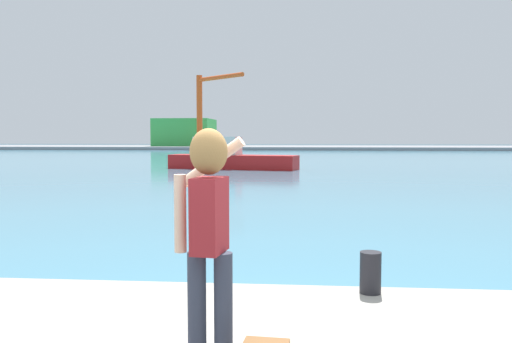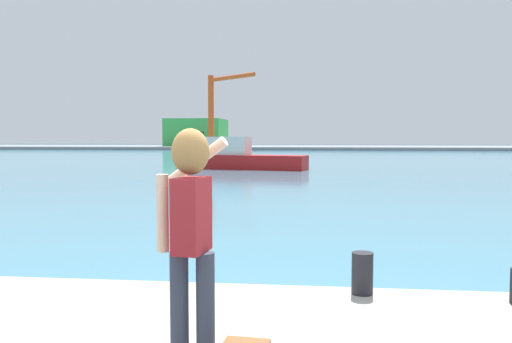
{
  "view_description": "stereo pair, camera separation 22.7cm",
  "coord_description": "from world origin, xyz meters",
  "px_view_note": "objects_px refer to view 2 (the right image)",
  "views": [
    {
      "loc": [
        0.52,
        -3.82,
        2.21
      ],
      "look_at": [
        -0.28,
        5.46,
        1.59
      ],
      "focal_mm": 36.55,
      "sensor_mm": 36.0,
      "label": 1
    },
    {
      "loc": [
        0.75,
        -3.8,
        2.21
      ],
      "look_at": [
        -0.28,
        5.46,
        1.59
      ],
      "focal_mm": 36.55,
      "sensor_mm": 36.0,
      "label": 2
    }
  ],
  "objects_px": {
    "person_photographer": "(191,219)",
    "warehouse_left": "(197,133)",
    "port_crane": "(217,101)",
    "harbor_bollard": "(362,273)",
    "boat_moored": "(238,158)"
  },
  "relations": [
    {
      "from": "harbor_bollard",
      "to": "boat_moored",
      "type": "xyz_separation_m",
      "value": [
        -5.71,
        29.95,
        0.03
      ]
    },
    {
      "from": "port_crane",
      "to": "harbor_bollard",
      "type": "bearing_deg",
      "value": -78.35
    },
    {
      "from": "person_photographer",
      "to": "port_crane",
      "type": "bearing_deg",
      "value": 19.43
    },
    {
      "from": "person_photographer",
      "to": "harbor_bollard",
      "type": "height_order",
      "value": "person_photographer"
    },
    {
      "from": "person_photographer",
      "to": "port_crane",
      "type": "distance_m",
      "value": 85.8
    },
    {
      "from": "boat_moored",
      "to": "warehouse_left",
      "type": "xyz_separation_m",
      "value": [
        -17.08,
        62.23,
        2.3
      ]
    },
    {
      "from": "person_photographer",
      "to": "warehouse_left",
      "type": "distance_m",
      "value": 96.39
    },
    {
      "from": "harbor_bollard",
      "to": "port_crane",
      "type": "bearing_deg",
      "value": 101.65
    },
    {
      "from": "person_photographer",
      "to": "harbor_bollard",
      "type": "bearing_deg",
      "value": -29.28
    },
    {
      "from": "warehouse_left",
      "to": "person_photographer",
      "type": "bearing_deg",
      "value": -77.2
    },
    {
      "from": "warehouse_left",
      "to": "port_crane",
      "type": "bearing_deg",
      "value": -59.53
    },
    {
      "from": "harbor_bollard",
      "to": "warehouse_left",
      "type": "relative_size",
      "value": 0.04
    },
    {
      "from": "person_photographer",
      "to": "harbor_bollard",
      "type": "distance_m",
      "value": 2.46
    },
    {
      "from": "port_crane",
      "to": "boat_moored",
      "type": "bearing_deg",
      "value": -77.86
    },
    {
      "from": "boat_moored",
      "to": "warehouse_left",
      "type": "bearing_deg",
      "value": 118.56
    }
  ]
}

